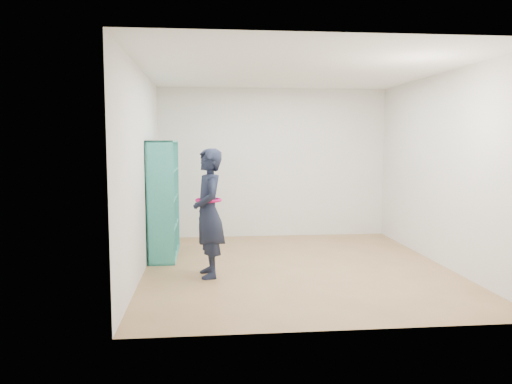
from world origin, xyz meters
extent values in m
plane|color=olive|center=(0.00, 0.00, 0.00)|extent=(4.50, 4.50, 0.00)
plane|color=white|center=(0.00, 0.00, 2.60)|extent=(4.50, 4.50, 0.00)
cube|color=silver|center=(-2.00, 0.00, 1.30)|extent=(0.02, 4.50, 2.60)
cube|color=silver|center=(2.00, 0.00, 1.30)|extent=(0.02, 4.50, 2.60)
cube|color=silver|center=(0.00, 2.25, 1.30)|extent=(4.00, 0.02, 2.60)
cube|color=silver|center=(0.00, -2.25, 1.30)|extent=(4.00, 0.02, 2.60)
cube|color=teal|center=(-1.80, 0.27, 0.85)|extent=(0.37, 0.03, 1.69)
cube|color=teal|center=(-1.80, 1.51, 0.85)|extent=(0.37, 0.03, 1.69)
cube|color=teal|center=(-1.80, 0.89, 0.01)|extent=(0.37, 1.27, 0.03)
cube|color=teal|center=(-1.80, 0.89, 1.68)|extent=(0.37, 1.27, 0.03)
cube|color=teal|center=(-1.98, 0.89, 0.85)|extent=(0.03, 1.27, 1.69)
cube|color=teal|center=(-1.80, 0.68, 0.85)|extent=(0.34, 0.03, 1.64)
cube|color=teal|center=(-1.80, 1.09, 0.85)|extent=(0.34, 0.03, 1.64)
cube|color=teal|center=(-1.80, 0.89, 0.44)|extent=(0.34, 1.22, 0.03)
cube|color=teal|center=(-1.80, 0.89, 0.85)|extent=(0.34, 1.22, 0.03)
cube|color=teal|center=(-1.80, 0.89, 1.26)|extent=(0.34, 1.22, 0.03)
cube|color=beige|center=(-1.78, 0.47, 0.07)|extent=(0.23, 0.15, 0.06)
cube|color=black|center=(-1.77, 0.42, 0.59)|extent=(0.19, 0.17, 0.28)
cube|color=maroon|center=(-1.77, 0.42, 0.98)|extent=(0.19, 0.17, 0.24)
cube|color=silver|center=(-1.78, 0.47, 1.32)|extent=(0.23, 0.15, 0.09)
cube|color=navy|center=(-1.77, 0.83, 0.19)|extent=(0.19, 0.17, 0.31)
cube|color=brown|center=(-1.77, 0.83, 0.60)|extent=(0.19, 0.17, 0.29)
cube|color=#BFB28C|center=(-1.78, 0.88, 0.91)|extent=(0.23, 0.15, 0.09)
cube|color=#26594C|center=(-1.77, 0.83, 1.38)|extent=(0.19, 0.17, 0.22)
cube|color=beige|center=(-1.77, 1.23, 0.17)|extent=(0.19, 0.17, 0.27)
cube|color=black|center=(-1.78, 1.29, 0.49)|extent=(0.23, 0.15, 0.09)
cube|color=maroon|center=(-1.77, 1.23, 1.01)|extent=(0.19, 0.17, 0.29)
cube|color=silver|center=(-1.77, 1.23, 1.40)|extent=(0.19, 0.17, 0.26)
imported|color=black|center=(-1.16, -0.32, 0.80)|extent=(0.47, 0.63, 1.60)
torus|color=#B40D56|center=(-1.16, -0.32, 0.96)|extent=(0.38, 0.38, 0.04)
cube|color=silver|center=(-1.31, -0.27, 0.90)|extent=(0.04, 0.10, 0.13)
cube|color=black|center=(-1.31, -0.27, 0.90)|extent=(0.04, 0.10, 0.12)
camera|label=1|loc=(-1.19, -6.46, 1.69)|focal=35.00mm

